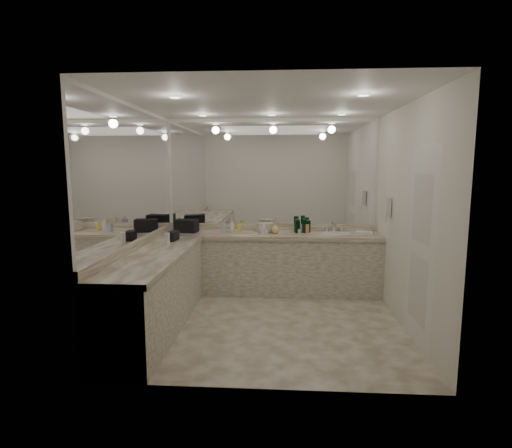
# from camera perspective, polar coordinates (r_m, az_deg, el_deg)

# --- Properties ---
(floor) EXTENTS (3.20, 3.20, 0.00)m
(floor) POSITION_cam_1_polar(r_m,az_deg,el_deg) (5.02, 1.78, -13.77)
(floor) COLOR beige
(floor) RESTS_ON ground
(ceiling) EXTENTS (3.20, 3.20, 0.00)m
(ceiling) POSITION_cam_1_polar(r_m,az_deg,el_deg) (4.72, 1.92, 16.99)
(ceiling) COLOR white
(ceiling) RESTS_ON floor
(wall_back) EXTENTS (3.20, 0.02, 2.60)m
(wall_back) POSITION_cam_1_polar(r_m,az_deg,el_deg) (6.19, 2.29, 2.80)
(wall_back) COLOR silver
(wall_back) RESTS_ON floor
(wall_left) EXTENTS (0.02, 3.00, 2.60)m
(wall_left) POSITION_cam_1_polar(r_m,az_deg,el_deg) (5.01, -16.78, 1.21)
(wall_left) COLOR silver
(wall_left) RESTS_ON floor
(wall_right) EXTENTS (0.02, 3.00, 2.60)m
(wall_right) POSITION_cam_1_polar(r_m,az_deg,el_deg) (4.91, 20.85, 0.90)
(wall_right) COLOR silver
(wall_right) RESTS_ON floor
(vanity_back_base) EXTENTS (3.20, 0.60, 0.84)m
(vanity_back_base) POSITION_cam_1_polar(r_m,az_deg,el_deg) (6.04, 2.18, -5.81)
(vanity_back_base) COLOR silver
(vanity_back_base) RESTS_ON floor
(vanity_back_top) EXTENTS (3.20, 0.64, 0.06)m
(vanity_back_top) POSITION_cam_1_polar(r_m,az_deg,el_deg) (5.93, 2.20, -1.62)
(vanity_back_top) COLOR beige
(vanity_back_top) RESTS_ON vanity_back_base
(vanity_left_base) EXTENTS (0.60, 2.40, 0.84)m
(vanity_left_base) POSITION_cam_1_polar(r_m,az_deg,el_deg) (4.81, -14.21, -9.68)
(vanity_left_base) COLOR silver
(vanity_left_base) RESTS_ON floor
(vanity_left_top) EXTENTS (0.64, 2.42, 0.06)m
(vanity_left_top) POSITION_cam_1_polar(r_m,az_deg,el_deg) (4.70, -14.28, -4.45)
(vanity_left_top) COLOR beige
(vanity_left_top) RESTS_ON vanity_left_base
(backsplash_back) EXTENTS (3.20, 0.04, 0.10)m
(backsplash_back) POSITION_cam_1_polar(r_m,az_deg,el_deg) (6.21, 2.27, -0.44)
(backsplash_back) COLOR beige
(backsplash_back) RESTS_ON vanity_back_top
(backsplash_left) EXTENTS (0.04, 3.00, 0.10)m
(backsplash_left) POSITION_cam_1_polar(r_m,az_deg,el_deg) (5.05, -16.41, -2.73)
(backsplash_left) COLOR beige
(backsplash_left) RESTS_ON vanity_left_top
(mirror_back) EXTENTS (3.12, 0.01, 1.55)m
(mirror_back) POSITION_cam_1_polar(r_m,az_deg,el_deg) (6.15, 2.31, 7.20)
(mirror_back) COLOR white
(mirror_back) RESTS_ON wall_back
(mirror_left) EXTENTS (0.01, 2.92, 1.55)m
(mirror_left) POSITION_cam_1_polar(r_m,az_deg,el_deg) (4.97, -16.87, 6.66)
(mirror_left) COLOR white
(mirror_left) RESTS_ON wall_left
(sink) EXTENTS (0.44, 0.44, 0.03)m
(sink) POSITION_cam_1_polar(r_m,az_deg,el_deg) (5.99, 11.32, -1.43)
(sink) COLOR white
(sink) RESTS_ON vanity_back_top
(faucet) EXTENTS (0.24, 0.16, 0.14)m
(faucet) POSITION_cam_1_polar(r_m,az_deg,el_deg) (6.19, 11.08, -0.43)
(faucet) COLOR silver
(faucet) RESTS_ON vanity_back_top
(wall_phone) EXTENTS (0.06, 0.10, 0.24)m
(wall_phone) POSITION_cam_1_polar(r_m,az_deg,el_deg) (5.56, 18.32, 2.32)
(wall_phone) COLOR white
(wall_phone) RESTS_ON wall_right
(door) EXTENTS (0.02, 0.82, 2.10)m
(door) POSITION_cam_1_polar(r_m,az_deg,el_deg) (4.48, 22.40, -3.07)
(door) COLOR white
(door) RESTS_ON wall_right
(black_toiletry_bag) EXTENTS (0.36, 0.26, 0.19)m
(black_toiletry_bag) POSITION_cam_1_polar(r_m,az_deg,el_deg) (6.09, -9.92, -0.30)
(black_toiletry_bag) COLOR black
(black_toiletry_bag) RESTS_ON vanity_back_top
(black_bag_spill) EXTENTS (0.13, 0.24, 0.13)m
(black_bag_spill) POSITION_cam_1_polar(r_m,az_deg,el_deg) (5.44, -11.80, -1.67)
(black_bag_spill) COLOR black
(black_bag_spill) RESTS_ON vanity_left_top
(cream_cosmetic_case) EXTENTS (0.28, 0.23, 0.14)m
(cream_cosmetic_case) POSITION_cam_1_polar(r_m,az_deg,el_deg) (6.00, 1.34, -0.55)
(cream_cosmetic_case) COLOR beige
(cream_cosmetic_case) RESTS_ON vanity_back_top
(hand_towel) EXTENTS (0.26, 0.19, 0.04)m
(hand_towel) POSITION_cam_1_polar(r_m,az_deg,el_deg) (6.06, 15.18, -1.21)
(hand_towel) COLOR white
(hand_towel) RESTS_ON vanity_back_top
(lotion_left) EXTENTS (0.07, 0.07, 0.15)m
(lotion_left) POSITION_cam_1_polar(r_m,az_deg,el_deg) (5.19, -12.57, -2.01)
(lotion_left) COLOR white
(lotion_left) RESTS_ON vanity_left_top
(soap_bottle_a) EXTENTS (0.10, 0.10, 0.20)m
(soap_bottle_a) POSITION_cam_1_polar(r_m,az_deg,el_deg) (6.05, -3.45, -0.20)
(soap_bottle_a) COLOR silver
(soap_bottle_a) RESTS_ON vanity_back_top
(soap_bottle_b) EXTENTS (0.08, 0.08, 0.17)m
(soap_bottle_b) POSITION_cam_1_polar(r_m,az_deg,el_deg) (5.98, -4.64, -0.45)
(soap_bottle_b) COLOR #B1B1CA
(soap_bottle_b) RESTS_ON vanity_back_top
(soap_bottle_c) EXTENTS (0.15, 0.15, 0.15)m
(soap_bottle_c) POSITION_cam_1_polar(r_m,az_deg,el_deg) (5.92, 2.75, -0.59)
(soap_bottle_c) COLOR #E7CE78
(soap_bottle_c) RESTS_ON vanity_back_top
(green_bottle_0) EXTENTS (0.07, 0.07, 0.20)m
(green_bottle_0) POSITION_cam_1_polar(r_m,az_deg,el_deg) (6.07, 5.83, -0.21)
(green_bottle_0) COLOR #08451E
(green_bottle_0) RESTS_ON vanity_back_top
(green_bottle_1) EXTENTS (0.06, 0.06, 0.21)m
(green_bottle_1) POSITION_cam_1_polar(r_m,az_deg,el_deg) (6.00, 6.91, -0.27)
(green_bottle_1) COLOR #08451E
(green_bottle_1) RESTS_ON vanity_back_top
(green_bottle_2) EXTENTS (0.07, 0.07, 0.18)m
(green_bottle_2) POSITION_cam_1_polar(r_m,az_deg,el_deg) (6.04, 7.49, -0.34)
(green_bottle_2) COLOR #08451E
(green_bottle_2) RESTS_ON vanity_back_top
(green_bottle_3) EXTENTS (0.07, 0.07, 0.20)m
(green_bottle_3) POSITION_cam_1_polar(r_m,az_deg,el_deg) (5.96, 5.97, -0.36)
(green_bottle_3) COLOR #08451E
(green_bottle_3) RESTS_ON vanity_back_top
(amenity_bottle_0) EXTENTS (0.06, 0.06, 0.13)m
(amenity_bottle_0) POSITION_cam_1_polar(r_m,az_deg,el_deg) (6.01, 7.29, -0.64)
(amenity_bottle_0) COLOR #E57F66
(amenity_bottle_0) RESTS_ON vanity_back_top
(amenity_bottle_1) EXTENTS (0.06, 0.06, 0.06)m
(amenity_bottle_1) POSITION_cam_1_polar(r_m,az_deg,el_deg) (5.87, 1.43, -1.12)
(amenity_bottle_1) COLOR silver
(amenity_bottle_1) RESTS_ON vanity_back_top
(amenity_bottle_2) EXTENTS (0.05, 0.05, 0.13)m
(amenity_bottle_2) POSITION_cam_1_polar(r_m,az_deg,el_deg) (6.08, 0.53, -0.50)
(amenity_bottle_2) COLOR white
(amenity_bottle_2) RESTS_ON vanity_back_top
(amenity_bottle_3) EXTENTS (0.05, 0.05, 0.09)m
(amenity_bottle_3) POSITION_cam_1_polar(r_m,az_deg,el_deg) (6.08, -9.68, -0.79)
(amenity_bottle_3) COLOR #F2D84C
(amenity_bottle_3) RESTS_ON vanity_back_top
(amenity_bottle_4) EXTENTS (0.06, 0.06, 0.15)m
(amenity_bottle_4) POSITION_cam_1_polar(r_m,az_deg,el_deg) (5.91, 1.04, -0.62)
(amenity_bottle_4) COLOR white
(amenity_bottle_4) RESTS_ON vanity_back_top
(amenity_bottle_5) EXTENTS (0.05, 0.05, 0.09)m
(amenity_bottle_5) POSITION_cam_1_polar(r_m,az_deg,el_deg) (6.07, 0.62, -0.66)
(amenity_bottle_5) COLOR silver
(amenity_bottle_5) RESTS_ON vanity_back_top
(amenity_bottle_6) EXTENTS (0.04, 0.04, 0.09)m
(amenity_bottle_6) POSITION_cam_1_polar(r_m,az_deg,el_deg) (6.08, 2.71, -0.68)
(amenity_bottle_6) COLOR white
(amenity_bottle_6) RESTS_ON vanity_back_top
(amenity_bottle_7) EXTENTS (0.06, 0.06, 0.12)m
(amenity_bottle_7) POSITION_cam_1_polar(r_m,az_deg,el_deg) (6.05, -2.41, -0.57)
(amenity_bottle_7) COLOR #F2D84C
(amenity_bottle_7) RESTS_ON vanity_back_top
(amenity_bottle_8) EXTENTS (0.05, 0.05, 0.06)m
(amenity_bottle_8) POSITION_cam_1_polar(r_m,az_deg,el_deg) (5.96, 6.12, -1.02)
(amenity_bottle_8) COLOR white
(amenity_bottle_8) RESTS_ON vanity_back_top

